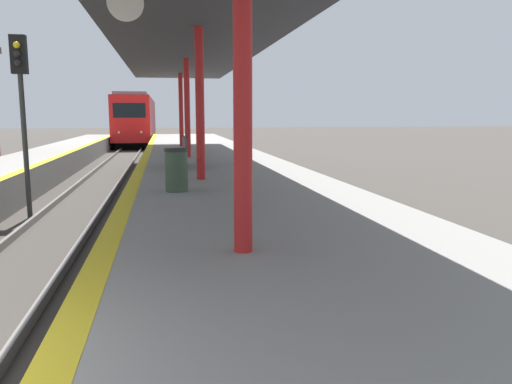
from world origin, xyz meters
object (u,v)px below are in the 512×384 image
object	(u,v)px
trash_bin	(176,170)
bench	(181,151)
signal_mid	(21,92)
train	(138,119)

from	to	relation	value
trash_bin	bench	size ratio (longest dim) A/B	0.45
bench	signal_mid	bearing A→B (deg)	-147.75
train	signal_mid	distance (m)	35.54
train	signal_mid	size ratio (longest dim) A/B	5.39
train	bench	bearing A→B (deg)	-85.06
signal_mid	bench	xyz separation A→B (m)	(3.82, 2.41, -1.62)
signal_mid	bench	distance (m)	4.80
signal_mid	trash_bin	distance (m)	4.70
train	trash_bin	distance (m)	38.18
train	bench	distance (m)	33.24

